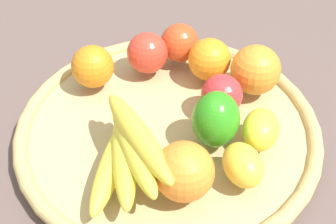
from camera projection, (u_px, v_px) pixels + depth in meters
ground_plane at (168, 137)px, 0.74m from camera, size 2.40×2.40×0.00m
basket at (168, 129)px, 0.73m from camera, size 0.47×0.47×0.03m
orange_2 at (93, 66)px, 0.76m from camera, size 0.09×0.09×0.07m
banana_bunch at (127, 150)px, 0.62m from camera, size 0.13×0.19×0.08m
apple_2 at (222, 95)px, 0.72m from camera, size 0.07×0.07×0.06m
lemon_1 at (243, 165)px, 0.62m from camera, size 0.06×0.08×0.05m
orange_0 at (209, 59)px, 0.78m from camera, size 0.10×0.10×0.07m
orange_1 at (188, 171)px, 0.60m from camera, size 0.10×0.10×0.08m
bell_pepper at (216, 119)px, 0.66m from camera, size 0.09×0.09×0.09m
apple_0 at (147, 53)px, 0.79m from camera, size 0.09×0.09×0.07m
lemon_0 at (261, 129)px, 0.67m from camera, size 0.08×0.09×0.05m
orange_3 at (255, 70)px, 0.75m from camera, size 0.09×0.09×0.08m
apple_1 at (180, 43)px, 0.82m from camera, size 0.09×0.09×0.07m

